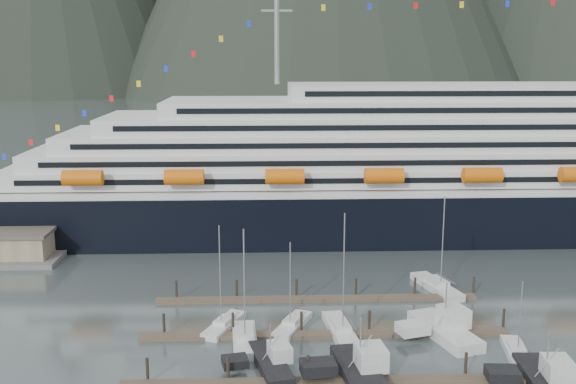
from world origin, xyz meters
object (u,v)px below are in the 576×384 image
sailboat_d (341,331)px  trawler_d (544,381)px  trawler_b (358,371)px  sailboat_c (293,325)px  trawler_a (270,362)px  cruise_ship (473,174)px  sailboat_g (437,287)px  trawler_e (444,329)px  sailboat_b (224,325)px  sailboat_h (516,352)px  sailboat_a (245,340)px

sailboat_d → trawler_d: 25.87m
sailboat_d → trawler_b: size_ratio=1.32×
sailboat_c → trawler_a: bearing=-171.7°
cruise_ship → sailboat_c: bearing=-128.5°
cruise_ship → trawler_d: 68.83m
sailboat_c → sailboat_g: (23.18, 14.22, 0.04)m
cruise_ship → trawler_d: (-12.17, -66.83, -11.11)m
trawler_d → trawler_e: bearing=31.3°
sailboat_b → sailboat_d: bearing=-76.2°
sailboat_h → trawler_e: bearing=60.5°
sailboat_h → trawler_a: (-30.19, -2.34, 0.42)m
cruise_ship → sailboat_h: (-12.14, -58.48, -11.65)m
sailboat_c → trawler_b: 16.28m
sailboat_g → sailboat_d: bearing=118.8°
sailboat_d → trawler_d: bearing=-133.7°
trawler_b → trawler_e: bearing=-55.1°
trawler_d → trawler_e: 16.00m
sailboat_c → trawler_b: sailboat_c is taller
sailboat_a → sailboat_d: (12.55, 2.56, -0.01)m
trawler_b → sailboat_c: bearing=18.1°
sailboat_g → sailboat_h: size_ratio=1.55×
cruise_ship → trawler_e: (-19.54, -52.62, -11.04)m
sailboat_c → sailboat_g: bearing=-34.7°
sailboat_b → trawler_b: 22.01m
sailboat_a → sailboat_d: bearing=-82.2°
cruise_ship → sailboat_g: size_ratio=13.37×
sailboat_d → cruise_ship: bearing=-39.5°
trawler_d → trawler_e: size_ratio=0.97×
sailboat_b → trawler_d: sailboat_b is taller
cruise_ship → sailboat_d: cruise_ship is taller
sailboat_g → trawler_e: (-3.62, -17.67, 0.55)m
cruise_ship → sailboat_b: 69.67m
trawler_e → trawler_b: bearing=114.4°
cruise_ship → sailboat_b: cruise_ship is taller
sailboat_b → trawler_a: sailboat_b is taller
cruise_ship → trawler_d: size_ratio=16.62×
sailboat_a → sailboat_c: 7.87m
cruise_ship → trawler_b: cruise_ship is taller
sailboat_a → trawler_b: (13.12, -10.08, 0.55)m
sailboat_a → sailboat_g: size_ratio=1.01×
trawler_a → trawler_b: bearing=-120.2°
trawler_e → trawler_d: bearing=-169.7°
trawler_d → sailboat_g: bearing=10.6°
trawler_a → trawler_d: 30.76m
trawler_e → sailboat_d: bearing=67.2°
trawler_a → sailboat_d: bearing=-57.7°
sailboat_c → sailboat_d: bearing=-85.2°
trawler_b → cruise_ship: bearing=-33.5°
trawler_d → cruise_ship: bearing=-6.4°
sailboat_b → sailboat_c: (9.20, -0.32, -0.01)m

